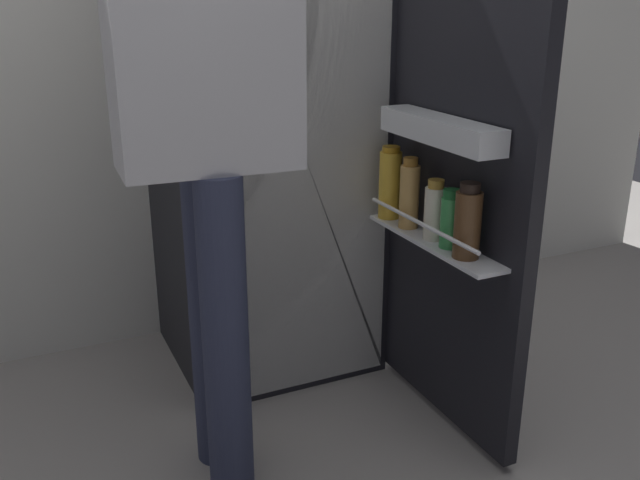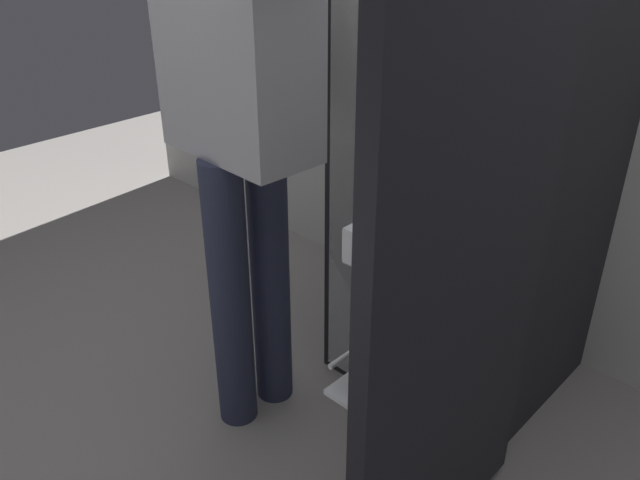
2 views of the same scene
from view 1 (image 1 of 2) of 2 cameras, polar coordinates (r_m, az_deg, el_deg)
name	(u,v)px [view 1 (image 1 of 2)]	position (r m, az deg, el deg)	size (l,w,h in m)	color
ground_plane	(332,429)	(2.25, 0.96, -15.22)	(6.69, 6.69, 0.00)	gray
kitchen_wall	(223,10)	(2.72, -7.95, 18.18)	(4.40, 0.10, 2.45)	silver
refrigerator	(273,122)	(2.37, -3.90, 9.67)	(0.72, 1.29, 1.76)	black
person	(210,89)	(1.69, -9.05, 12.13)	(0.55, 0.77, 1.76)	#2D334C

